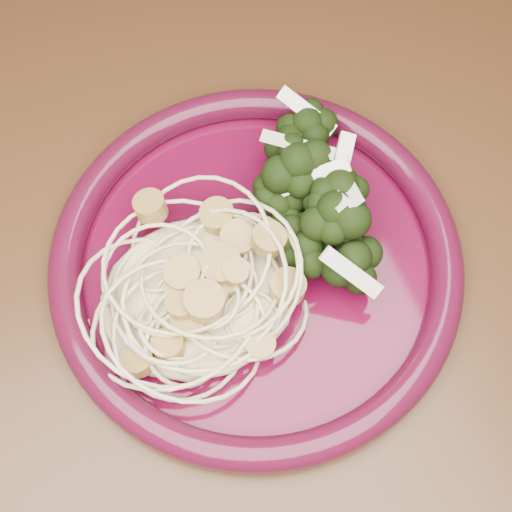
% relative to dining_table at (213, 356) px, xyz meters
% --- Properties ---
extents(dining_table, '(1.20, 0.80, 0.75)m').
position_rel_dining_table_xyz_m(dining_table, '(0.00, 0.00, 0.00)').
color(dining_table, '#472814').
rests_on(dining_table, ground).
extents(dinner_plate, '(0.36, 0.36, 0.03)m').
position_rel_dining_table_xyz_m(dinner_plate, '(0.05, 0.02, 0.11)').
color(dinner_plate, '#45051D').
rests_on(dinner_plate, dining_table).
extents(spaghetti_pile, '(0.17, 0.15, 0.03)m').
position_rel_dining_table_xyz_m(spaghetti_pile, '(0.00, 0.01, 0.12)').
color(spaghetti_pile, beige).
rests_on(spaghetti_pile, dinner_plate).
extents(scallop_cluster, '(0.17, 0.17, 0.05)m').
position_rel_dining_table_xyz_m(scallop_cluster, '(0.00, 0.01, 0.16)').
color(scallop_cluster, '#B18D40').
rests_on(scallop_cluster, spaghetti_pile).
extents(broccoli_pile, '(0.12, 0.17, 0.05)m').
position_rel_dining_table_xyz_m(broccoli_pile, '(0.11, 0.04, 0.13)').
color(broccoli_pile, black).
rests_on(broccoli_pile, dinner_plate).
extents(onion_garnish, '(0.08, 0.11, 0.06)m').
position_rel_dining_table_xyz_m(onion_garnish, '(0.11, 0.04, 0.16)').
color(onion_garnish, '#F2EBCC').
rests_on(onion_garnish, broccoli_pile).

